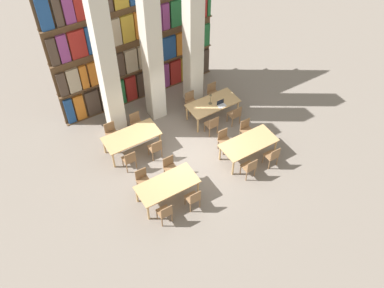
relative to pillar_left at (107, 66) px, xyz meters
The scene contains 27 objects.
ground_plane 4.32m from the pillar_left, 56.51° to the right, with size 40.00×40.00×0.00m, color gray.
bookshelf_bank 2.21m from the pillar_left, 37.28° to the left, with size 6.67×0.35×5.50m.
pillar_left is the anchor object (origin of this frame).
pillar_center 1.72m from the pillar_left, ahead, with size 0.59×0.59×6.00m.
pillar_right 3.44m from the pillar_left, ahead, with size 0.59×0.59×6.00m.
reading_table_0 4.52m from the pillar_left, 89.02° to the right, with size 2.03×0.97×0.75m.
chair_0 5.30m from the pillar_left, 95.56° to the right, with size 0.42×0.40×0.90m.
chair_1 4.02m from the pillar_left, 98.27° to the right, with size 0.42×0.40×0.90m.
chair_2 5.31m from the pillar_left, 82.69° to the right, with size 0.42×0.40×0.90m.
chair_3 4.04m from the pillar_left, 79.16° to the right, with size 0.42×0.40×0.90m.
reading_table_1 5.61m from the pillar_left, 47.62° to the right, with size 2.03×0.97×0.75m.
chair_4 5.95m from the pillar_left, 57.18° to the right, with size 0.42×0.40×0.90m.
chair_5 4.88m from the pillar_left, 45.73° to the right, with size 0.42×0.40×0.90m.
chair_6 6.50m from the pillar_left, 49.14° to the right, with size 0.42×0.40×0.90m.
chair_7 5.54m from the pillar_left, 37.41° to the right, with size 0.42×0.40×0.90m.
reading_table_2 2.66m from the pillar_left, 88.35° to the right, with size 2.03×0.97×0.75m.
chair_8 3.27m from the pillar_left, 102.01° to the right, with size 0.42×0.40×0.90m.
chair_9 2.60m from the pillar_left, 129.99° to the right, with size 0.42×0.40×0.90m.
chair_10 3.30m from the pillar_left, 73.94° to the right, with size 0.42×0.40×0.90m.
chair_11 2.63m from the pillar_left, 41.39° to the right, with size 0.42×0.40×0.90m.
reading_table_3 4.42m from the pillar_left, 20.83° to the right, with size 2.03×0.97×0.75m.
chair_12 4.43m from the pillar_left, 35.17° to the right, with size 0.42×0.40×0.90m.
chair_13 3.94m from the pillar_left, 10.80° to the right, with size 0.42×0.40×0.90m.
chair_14 5.20m from the pillar_left, 27.52° to the right, with size 0.42×0.40×0.90m.
chair_15 4.79m from the pillar_left, ahead, with size 0.42×0.40×0.90m.
desk_lamp_0 4.13m from the pillar_left, 21.19° to the right, with size 0.14×0.14×0.48m.
laptop 4.62m from the pillar_left, 23.65° to the right, with size 0.32×0.22×0.21m.
Camera 1 is at (-5.42, -8.96, 11.74)m, focal length 40.00 mm.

